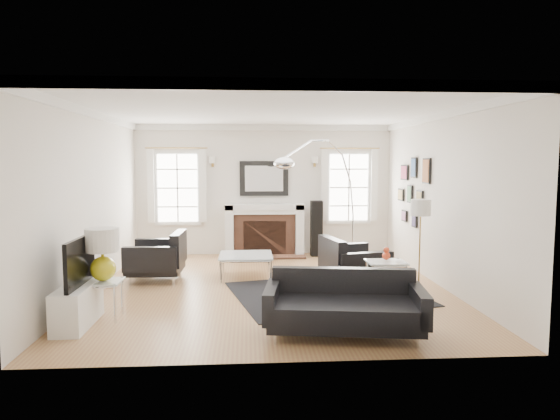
{
  "coord_description": "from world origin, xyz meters",
  "views": [
    {
      "loc": [
        -0.36,
        -7.82,
        2.0
      ],
      "look_at": [
        0.17,
        0.3,
        1.22
      ],
      "focal_mm": 32.0,
      "sensor_mm": 36.0,
      "label": 1
    }
  ],
  "objects": [
    {
      "name": "window_right",
      "position": [
        1.85,
        2.95,
        1.46
      ],
      "size": [
        1.24,
        0.15,
        1.62
      ],
      "color": "white",
      "rests_on": "back_wall"
    },
    {
      "name": "floor",
      "position": [
        0.0,
        0.0,
        0.0
      ],
      "size": [
        6.0,
        6.0,
        0.0
      ],
      "primitive_type": "plane",
      "color": "#9F6943",
      "rests_on": "ground"
    },
    {
      "name": "orange_vase",
      "position": [
        1.6,
        -0.96,
        0.7
      ],
      "size": [
        0.12,
        0.12,
        0.18
      ],
      "color": "red",
      "rests_on": "nesting_table"
    },
    {
      "name": "crown_molding",
      "position": [
        0.0,
        0.0,
        2.74
      ],
      "size": [
        5.5,
        6.0,
        0.12
      ],
      "primitive_type": "cube",
      "color": "white",
      "rests_on": "back_wall"
    },
    {
      "name": "sofa",
      "position": [
        0.76,
        -2.21,
        0.32
      ],
      "size": [
        1.92,
        1.08,
        0.6
      ],
      "color": "black",
      "rests_on": "floor"
    },
    {
      "name": "stick_floor_lamp",
      "position": [
        2.2,
        -0.62,
        1.26
      ],
      "size": [
        0.29,
        0.29,
        1.45
      ],
      "color": "#A37B38",
      "rests_on": "floor"
    },
    {
      "name": "back_wall",
      "position": [
        0.0,
        3.0,
        1.4
      ],
      "size": [
        5.5,
        0.04,
        2.8
      ],
      "primitive_type": "cube",
      "color": "silver",
      "rests_on": "floor"
    },
    {
      "name": "side_table_left",
      "position": [
        -2.2,
        -1.45,
        0.39
      ],
      "size": [
        0.45,
        0.45,
        0.5
      ],
      "color": "silver",
      "rests_on": "floor"
    },
    {
      "name": "speaker_tower",
      "position": [
        1.1,
        2.65,
        0.59
      ],
      "size": [
        0.24,
        0.24,
        1.18
      ],
      "primitive_type": "cube",
      "rotation": [
        0.0,
        0.0,
        0.03
      ],
      "color": "black",
      "rests_on": "floor"
    },
    {
      "name": "window_left",
      "position": [
        -1.85,
        2.95,
        1.46
      ],
      "size": [
        1.24,
        0.15,
        1.62
      ],
      "color": "white",
      "rests_on": "back_wall"
    },
    {
      "name": "armchair_left",
      "position": [
        -1.86,
        0.65,
        0.38
      ],
      "size": [
        0.93,
        1.03,
        0.68
      ],
      "color": "black",
      "rests_on": "floor"
    },
    {
      "name": "gourd_lamp",
      "position": [
        -2.2,
        -1.45,
        0.88
      ],
      "size": [
        0.42,
        0.42,
        0.68
      ],
      "color": "gold",
      "rests_on": "side_table_left"
    },
    {
      "name": "left_wall",
      "position": [
        -2.75,
        0.0,
        1.4
      ],
      "size": [
        0.04,
        6.0,
        2.8
      ],
      "primitive_type": "cube",
      "color": "silver",
      "rests_on": "floor"
    },
    {
      "name": "nesting_table",
      "position": [
        1.6,
        -0.96,
        0.48
      ],
      "size": [
        0.54,
        0.46,
        0.6
      ],
      "color": "silver",
      "rests_on": "floor"
    },
    {
      "name": "ceiling",
      "position": [
        0.0,
        0.0,
        2.8
      ],
      "size": [
        5.5,
        6.0,
        0.02
      ],
      "primitive_type": "cube",
      "color": "white",
      "rests_on": "back_wall"
    },
    {
      "name": "tv_unit",
      "position": [
        -2.44,
        -1.7,
        0.33
      ],
      "size": [
        0.35,
        1.0,
        1.09
      ],
      "color": "white",
      "rests_on": "floor"
    },
    {
      "name": "coffee_table",
      "position": [
        -0.4,
        0.73,
        0.37
      ],
      "size": [
        0.91,
        0.91,
        0.4
      ],
      "color": "silver",
      "rests_on": "floor"
    },
    {
      "name": "front_wall",
      "position": [
        0.0,
        -3.0,
        1.4
      ],
      "size": [
        5.5,
        0.04,
        2.8
      ],
      "primitive_type": "cube",
      "color": "silver",
      "rests_on": "floor"
    },
    {
      "name": "arc_floor_lamp",
      "position": [
        0.99,
        1.22,
        1.36
      ],
      "size": [
        1.77,
        1.64,
        2.51
      ],
      "color": "white",
      "rests_on": "floor"
    },
    {
      "name": "area_rug",
      "position": [
        0.81,
        -0.44,
        0.01
      ],
      "size": [
        3.12,
        2.78,
        0.01
      ],
      "primitive_type": "cube",
      "rotation": [
        0.0,
        0.0,
        0.23
      ],
      "color": "black",
      "rests_on": "floor"
    },
    {
      "name": "right_wall",
      "position": [
        2.75,
        0.0,
        1.4
      ],
      "size": [
        0.04,
        6.0,
        2.8
      ],
      "primitive_type": "cube",
      "color": "silver",
      "rests_on": "floor"
    },
    {
      "name": "gallery_wall",
      "position": [
        2.72,
        1.3,
        1.53
      ],
      "size": [
        0.04,
        1.73,
        1.29
      ],
      "color": "black",
      "rests_on": "right_wall"
    },
    {
      "name": "armchair_right",
      "position": [
        1.28,
        -0.04,
        0.37
      ],
      "size": [
        1.07,
        1.15,
        0.67
      ],
      "color": "black",
      "rests_on": "floor"
    },
    {
      "name": "fireplace",
      "position": [
        0.0,
        2.79,
        0.54
      ],
      "size": [
        1.7,
        0.69,
        1.11
      ],
      "color": "white",
      "rests_on": "floor"
    },
    {
      "name": "mantel_mirror",
      "position": [
        0.0,
        2.95,
        1.65
      ],
      "size": [
        1.05,
        0.07,
        0.75
      ],
      "color": "black",
      "rests_on": "back_wall"
    }
  ]
}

